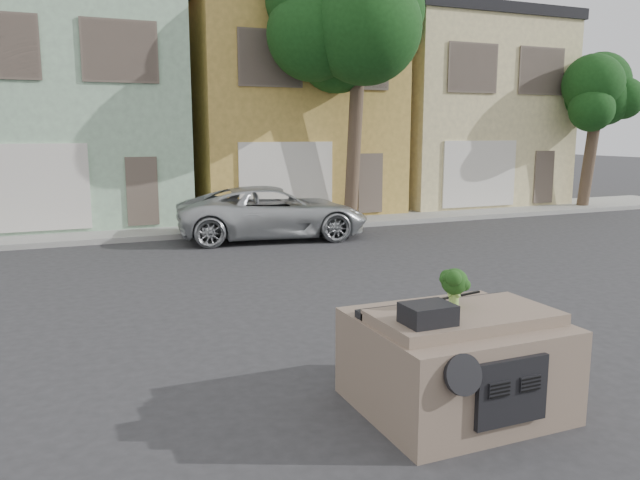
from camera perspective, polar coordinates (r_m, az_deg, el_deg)
ground_plane at (r=9.63m, az=1.70°, el=-8.08°), size 120.00×120.00×0.00m
sidewalk at (r=19.42m, az=-11.28°, el=1.12°), size 40.00×3.00×0.15m
townhouse_mint at (r=22.84m, az=-22.50°, el=11.16°), size 7.20×8.20×7.55m
townhouse_tan at (r=24.14m, az=-4.04°, el=11.76°), size 7.20×8.20×7.55m
townhouse_beige at (r=27.50m, az=11.22°, el=11.37°), size 7.20×8.20×7.55m
silver_pickup at (r=17.63m, az=-4.27°, el=0.15°), size 5.60×3.19×1.47m
tree_near at (r=20.20m, az=3.16°, el=13.50°), size 4.40×4.00×8.50m
tree_far at (r=26.13m, az=23.52°, el=9.14°), size 3.20×3.00×6.00m
car_dashboard at (r=6.98m, az=12.18°, el=-10.53°), size 2.00×1.80×1.12m
instrument_hump at (r=6.19m, az=9.83°, el=-6.67°), size 0.48×0.38×0.20m
wiper_arm at (r=7.26m, az=12.44°, el=-5.01°), size 0.69×0.15×0.02m
broccoli at (r=6.84m, az=12.18°, el=-4.21°), size 0.48×0.48×0.42m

